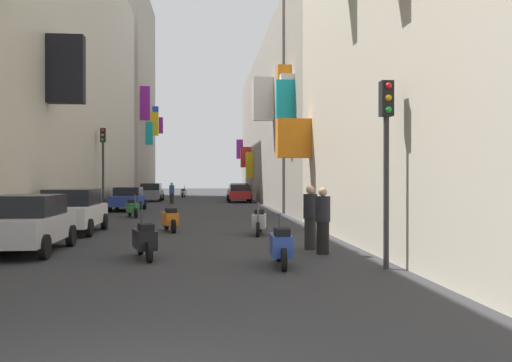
{
  "coord_description": "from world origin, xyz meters",
  "views": [
    {
      "loc": [
        0.8,
        -4.61,
        1.93
      ],
      "look_at": [
        2.88,
        18.4,
        1.81
      ],
      "focal_mm": 38.93,
      "sensor_mm": 36.0,
      "label": 1
    }
  ],
  "objects_px": {
    "parked_car_blue": "(128,198)",
    "parked_car_grey": "(151,192)",
    "scooter_silver": "(259,221)",
    "scooter_blue": "(281,245)",
    "traffic_light_near_corner": "(386,140)",
    "pedestrian_crossing": "(310,218)",
    "parked_car_red": "(239,193)",
    "scooter_orange": "(170,219)",
    "parked_car_white": "(72,210)",
    "pedestrian_near_right": "(172,193)",
    "scooter_white": "(184,193)",
    "scooter_black": "(145,239)",
    "traffic_light_far_corner": "(103,156)",
    "parked_car_black": "(239,190)",
    "scooter_green": "(133,208)",
    "pedestrian_near_left": "(323,221)",
    "parked_car_silver": "(24,223)"
  },
  "relations": [
    {
      "from": "parked_car_grey",
      "to": "scooter_blue",
      "type": "distance_m",
      "value": 35.3
    },
    {
      "from": "scooter_orange",
      "to": "scooter_silver",
      "type": "relative_size",
      "value": 0.93
    },
    {
      "from": "parked_car_grey",
      "to": "scooter_white",
      "type": "xyz_separation_m",
      "value": [
        2.34,
        8.97,
        -0.32
      ]
    },
    {
      "from": "scooter_blue",
      "to": "scooter_silver",
      "type": "xyz_separation_m",
      "value": [
        0.17,
        6.83,
        0.0
      ]
    },
    {
      "from": "parked_car_red",
      "to": "scooter_blue",
      "type": "distance_m",
      "value": 32.57
    },
    {
      "from": "parked_car_blue",
      "to": "pedestrian_near_left",
      "type": "xyz_separation_m",
      "value": [
        7.56,
        -19.65,
        0.11
      ]
    },
    {
      "from": "scooter_green",
      "to": "scooter_blue",
      "type": "height_order",
      "value": "same"
    },
    {
      "from": "parked_car_blue",
      "to": "scooter_silver",
      "type": "height_order",
      "value": "parked_car_blue"
    },
    {
      "from": "parked_car_white",
      "to": "pedestrian_crossing",
      "type": "height_order",
      "value": "pedestrian_crossing"
    },
    {
      "from": "parked_car_red",
      "to": "traffic_light_far_corner",
      "type": "bearing_deg",
      "value": -119.1
    },
    {
      "from": "scooter_silver",
      "to": "traffic_light_near_corner",
      "type": "relative_size",
      "value": 0.47
    },
    {
      "from": "parked_car_blue",
      "to": "traffic_light_far_corner",
      "type": "distance_m",
      "value": 4.26
    },
    {
      "from": "parked_car_red",
      "to": "parked_car_grey",
      "type": "height_order",
      "value": "parked_car_grey"
    },
    {
      "from": "scooter_black",
      "to": "pedestrian_near_right",
      "type": "height_order",
      "value": "pedestrian_near_right"
    },
    {
      "from": "scooter_white",
      "to": "pedestrian_near_left",
      "type": "xyz_separation_m",
      "value": [
        5.16,
        -41.9,
        0.38
      ]
    },
    {
      "from": "parked_car_white",
      "to": "scooter_black",
      "type": "height_order",
      "value": "parked_car_white"
    },
    {
      "from": "parked_car_red",
      "to": "traffic_light_far_corner",
      "type": "xyz_separation_m",
      "value": [
        -8.08,
        -14.52,
        2.35
      ]
    },
    {
      "from": "scooter_green",
      "to": "scooter_orange",
      "type": "height_order",
      "value": "same"
    },
    {
      "from": "parked_car_silver",
      "to": "scooter_white",
      "type": "height_order",
      "value": "parked_car_silver"
    },
    {
      "from": "parked_car_silver",
      "to": "scooter_white",
      "type": "bearing_deg",
      "value": 86.55
    },
    {
      "from": "parked_car_black",
      "to": "pedestrian_near_left",
      "type": "xyz_separation_m",
      "value": [
        -0.17,
        -39.02,
        0.09
      ]
    },
    {
      "from": "parked_car_black",
      "to": "parked_car_white",
      "type": "relative_size",
      "value": 0.95
    },
    {
      "from": "scooter_blue",
      "to": "pedestrian_near_left",
      "type": "xyz_separation_m",
      "value": [
        1.31,
        1.83,
        0.38
      ]
    },
    {
      "from": "scooter_green",
      "to": "traffic_light_far_corner",
      "type": "distance_m",
      "value": 3.92
    },
    {
      "from": "parked_car_black",
      "to": "pedestrian_near_right",
      "type": "height_order",
      "value": "pedestrian_near_right"
    },
    {
      "from": "scooter_green",
      "to": "parked_car_blue",
      "type": "bearing_deg",
      "value": 100.05
    },
    {
      "from": "scooter_white",
      "to": "parked_car_grey",
      "type": "bearing_deg",
      "value": -104.59
    },
    {
      "from": "parked_car_red",
      "to": "scooter_orange",
      "type": "relative_size",
      "value": 2.4
    },
    {
      "from": "parked_car_blue",
      "to": "parked_car_grey",
      "type": "height_order",
      "value": "parked_car_grey"
    },
    {
      "from": "parked_car_red",
      "to": "pedestrian_near_left",
      "type": "height_order",
      "value": "pedestrian_near_left"
    },
    {
      "from": "parked_car_red",
      "to": "scooter_blue",
      "type": "relative_size",
      "value": 2.28
    },
    {
      "from": "scooter_blue",
      "to": "traffic_light_far_corner",
      "type": "height_order",
      "value": "traffic_light_far_corner"
    },
    {
      "from": "parked_car_red",
      "to": "pedestrian_crossing",
      "type": "distance_m",
      "value": 29.78
    },
    {
      "from": "scooter_white",
      "to": "traffic_light_far_corner",
      "type": "height_order",
      "value": "traffic_light_far_corner"
    },
    {
      "from": "parked_car_red",
      "to": "parked_car_white",
      "type": "xyz_separation_m",
      "value": [
        -7.33,
        -24.61,
        0.05
      ]
    },
    {
      "from": "parked_car_silver",
      "to": "pedestrian_near_right",
      "type": "bearing_deg",
      "value": 85.67
    },
    {
      "from": "parked_car_blue",
      "to": "scooter_orange",
      "type": "height_order",
      "value": "parked_car_blue"
    },
    {
      "from": "scooter_blue",
      "to": "traffic_light_near_corner",
      "type": "height_order",
      "value": "traffic_light_near_corner"
    },
    {
      "from": "parked_car_grey",
      "to": "pedestrian_near_left",
      "type": "relative_size",
      "value": 2.48
    },
    {
      "from": "scooter_green",
      "to": "scooter_silver",
      "type": "height_order",
      "value": "same"
    },
    {
      "from": "parked_car_grey",
      "to": "traffic_light_near_corner",
      "type": "height_order",
      "value": "traffic_light_near_corner"
    },
    {
      "from": "parked_car_red",
      "to": "scooter_white",
      "type": "relative_size",
      "value": 2.27
    },
    {
      "from": "pedestrian_near_right",
      "to": "parked_car_grey",
      "type": "bearing_deg",
      "value": 115.12
    },
    {
      "from": "scooter_silver",
      "to": "parked_car_grey",
      "type": "bearing_deg",
      "value": 102.83
    },
    {
      "from": "scooter_silver",
      "to": "pedestrian_crossing",
      "type": "bearing_deg",
      "value": -76.16
    },
    {
      "from": "parked_car_white",
      "to": "pedestrian_near_right",
      "type": "bearing_deg",
      "value": 84.69
    },
    {
      "from": "scooter_green",
      "to": "pedestrian_near_right",
      "type": "relative_size",
      "value": 1.19
    },
    {
      "from": "parked_car_grey",
      "to": "traffic_light_far_corner",
      "type": "xyz_separation_m",
      "value": [
        -0.89,
        -16.72,
        2.32
      ]
    },
    {
      "from": "parked_car_grey",
      "to": "parked_car_white",
      "type": "xyz_separation_m",
      "value": [
        -0.14,
        -26.81,
        0.02
      ]
    },
    {
      "from": "parked_car_black",
      "to": "scooter_silver",
      "type": "xyz_separation_m",
      "value": [
        -1.31,
        -34.02,
        -0.29
      ]
    }
  ]
}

